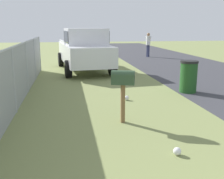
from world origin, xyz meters
The scene contains 7 objects.
mailbox centered at (6.46, 1.00, 0.98)m, with size 0.35×0.56×1.22m.
pickup_truck centered at (14.11, 1.39, 1.11)m, with size 5.61×2.72×2.09m.
trash_bin centered at (9.01, -1.77, 0.54)m, with size 0.59×0.59×1.07m.
pedestrian centered at (19.77, -3.58, 1.00)m, with size 0.46×0.33×1.72m.
fence_section centered at (7.60, 3.59, 0.92)m, with size 13.89×0.07×1.70m.
litter_bag_near_hydrant centered at (4.68, 0.40, 0.07)m, with size 0.14×0.14×0.14m, color silver.
litter_bag_far_scatter centered at (8.33, 0.50, 0.07)m, with size 0.14×0.14×0.14m, color silver.
Camera 1 is at (0.59, 2.21, 2.19)m, focal length 43.43 mm.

